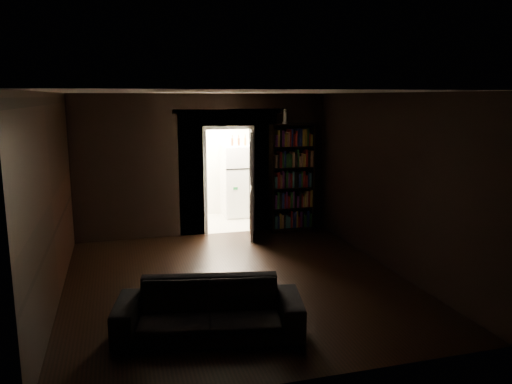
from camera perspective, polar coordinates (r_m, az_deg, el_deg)
The scene contains 9 objects.
ground at distance 7.62m, azimuth -2.17°, elevation -10.22°, with size 5.50×5.50×0.00m, color black.
room_walls at distance 8.22m, azimuth -4.07°, elevation 3.46°, with size 5.02×5.61×2.84m.
kitchen_alcove at distance 11.10m, azimuth -4.38°, elevation 2.92°, with size 2.20×1.80×2.60m.
sofa at distance 5.92m, azimuth -5.37°, elevation -12.33°, with size 2.14×0.93×0.82m, color black.
bookshelf at distance 10.23m, azimuth 4.09°, elevation 1.62°, with size 0.90×0.32×2.20m, color black.
refrigerator at distance 11.50m, azimuth -2.02°, elevation 1.28°, with size 0.74×0.68×1.65m, color white.
door at distance 9.72m, azimuth -0.50°, elevation 0.71°, with size 0.85×0.05×2.05m, color white.
figurine at distance 10.07m, azimuth 3.33°, elevation 8.63°, with size 0.10×0.10×0.30m, color white.
bottles at distance 11.28m, azimuth -1.62°, elevation 5.95°, with size 0.60×0.08×0.24m, color black.
Camera 1 is at (-1.64, -6.91, 2.74)m, focal length 35.00 mm.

